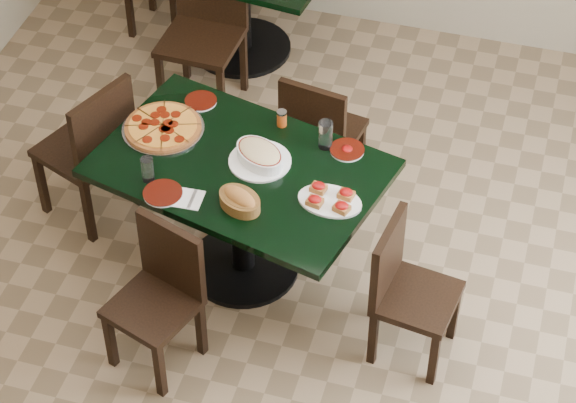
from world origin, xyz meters
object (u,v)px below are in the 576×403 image
(chair_right, at_px, (404,285))
(pepperoni_pizza, at_px, (163,127))
(chair_far, at_px, (319,131))
(back_chair_near, at_px, (206,21))
(bruschetta_platter, at_px, (330,199))
(main_table, at_px, (241,192))
(chair_near, at_px, (161,290))
(lasagna_casserole, at_px, (260,155))
(bread_basket, at_px, (240,200))
(chair_left, at_px, (93,145))

(chair_right, height_order, pepperoni_pizza, chair_right)
(chair_far, height_order, pepperoni_pizza, chair_far)
(back_chair_near, height_order, bruschetta_platter, back_chair_near)
(main_table, relative_size, chair_near, 1.95)
(main_table, height_order, chair_far, chair_far)
(pepperoni_pizza, distance_m, bruschetta_platter, 1.00)
(chair_far, xyz_separation_m, pepperoni_pizza, (-0.69, -0.54, 0.31))
(chair_near, xyz_separation_m, chair_right, (1.12, 0.35, -0.00))
(back_chair_near, bearing_deg, main_table, -61.92)
(main_table, height_order, lasagna_casserole, lasagna_casserole)
(chair_right, bearing_deg, bread_basket, 97.61)
(back_chair_near, bearing_deg, lasagna_casserole, -58.10)
(chair_near, xyz_separation_m, lasagna_casserole, (0.29, 0.68, 0.35))
(pepperoni_pizza, bearing_deg, back_chair_near, 99.55)
(chair_far, relative_size, chair_right, 1.03)
(chair_right, xyz_separation_m, bread_basket, (-0.82, 0.01, 0.35))
(main_table, relative_size, chair_right, 1.96)
(chair_right, xyz_separation_m, pepperoni_pizza, (-1.37, 0.43, 0.32))
(main_table, bearing_deg, chair_left, -177.20)
(chair_near, distance_m, bread_basket, 0.58)
(pepperoni_pizza, xyz_separation_m, bread_basket, (0.55, -0.42, 0.02))
(main_table, distance_m, lasagna_casserole, 0.25)
(main_table, bearing_deg, chair_far, 85.63)
(lasagna_casserole, bearing_deg, chair_left, -155.36)
(chair_left, bearing_deg, chair_right, 97.88)
(chair_right, bearing_deg, main_table, 80.91)
(chair_far, bearing_deg, back_chair_near, -27.92)
(chair_left, bearing_deg, chair_near, 62.57)
(chair_near, distance_m, back_chair_near, 2.07)
(main_table, relative_size, chair_far, 1.90)
(back_chair_near, height_order, bread_basket, back_chair_near)
(lasagna_casserole, height_order, bruschetta_platter, lasagna_casserole)
(chair_right, height_order, bread_basket, bread_basket)
(chair_right, distance_m, chair_left, 1.86)
(chair_right, height_order, lasagna_casserole, lasagna_casserole)
(lasagna_casserole, bearing_deg, bruschetta_platter, 7.95)
(chair_left, relative_size, bruschetta_platter, 2.75)
(chair_left, distance_m, bruschetta_platter, 1.45)
(chair_near, relative_size, back_chair_near, 0.83)
(bread_basket, bearing_deg, chair_near, -100.89)
(main_table, distance_m, bruschetta_platter, 0.55)
(pepperoni_pizza, xyz_separation_m, lasagna_casserole, (0.55, -0.10, 0.03))
(chair_right, bearing_deg, pepperoni_pizza, 80.65)
(chair_far, relative_size, lasagna_casserole, 2.45)
(chair_left, bearing_deg, chair_far, 136.73)
(chair_near, bearing_deg, pepperoni_pizza, 127.64)
(bread_basket, bearing_deg, pepperoni_pizza, 170.63)
(chair_near, relative_size, chair_left, 0.88)
(main_table, height_order, chair_near, chair_near)
(chair_right, height_order, back_chair_near, back_chair_near)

